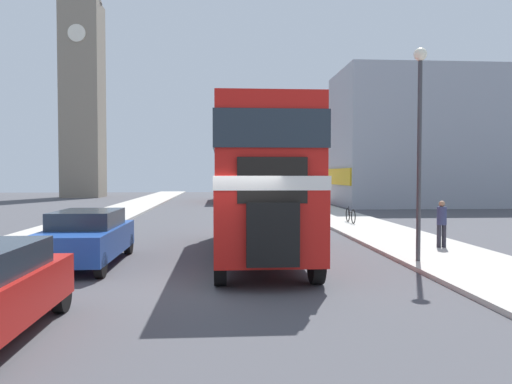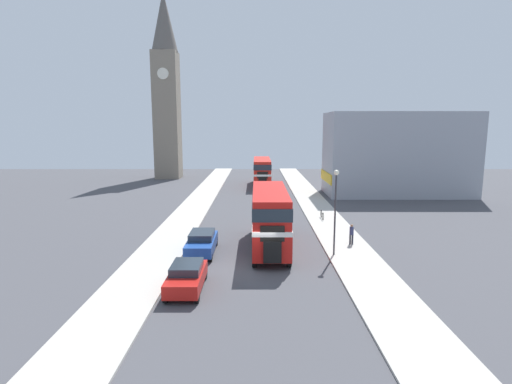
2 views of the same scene
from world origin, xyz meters
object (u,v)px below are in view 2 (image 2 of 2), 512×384
at_px(car_parked_near, 187,276).
at_px(bicycle_on_pavement, 323,215).
at_px(bus_distant, 263,170).
at_px(church_tower, 167,85).
at_px(pedestrian_walking, 352,233).
at_px(car_parked_mid, 202,242).
at_px(double_decker_bus, 270,214).
at_px(street_lamp, 336,200).

height_order(car_parked_near, bicycle_on_pavement, car_parked_near).
distance_m(bus_distant, church_tower, 23.02).
height_order(car_parked_near, pedestrian_walking, pedestrian_walking).
xyz_separation_m(pedestrian_walking, church_tower, (-22.35, 40.50, 14.80)).
bearing_deg(car_parked_mid, double_decker_bus, 13.93).
height_order(pedestrian_walking, bicycle_on_pavement, pedestrian_walking).
height_order(car_parked_mid, pedestrian_walking, pedestrian_walking).
xyz_separation_m(bus_distant, bicycle_on_pavement, (5.44, -22.45, -1.95)).
bearing_deg(street_lamp, church_tower, 115.61).
height_order(bus_distant, street_lamp, street_lamp).
xyz_separation_m(double_decker_bus, street_lamp, (4.37, -1.93, 1.39)).
bearing_deg(street_lamp, double_decker_bus, 156.23).
distance_m(car_parked_near, church_tower, 52.20).
distance_m(car_parked_near, street_lamp, 11.27).
distance_m(bus_distant, car_parked_mid, 33.00).
relative_size(bus_distant, pedestrian_walking, 7.21).
bearing_deg(car_parked_mid, church_tower, 105.10).
relative_size(car_parked_near, car_parked_mid, 0.90).
xyz_separation_m(double_decker_bus, pedestrian_walking, (6.14, 0.50, -1.57)).
bearing_deg(bus_distant, car_parked_near, -96.84).
height_order(car_parked_near, street_lamp, street_lamp).
bearing_deg(bus_distant, street_lamp, -82.36).
relative_size(bicycle_on_pavement, church_tower, 0.06).
xyz_separation_m(bus_distant, church_tower, (-16.11, 9.59, 13.36)).
height_order(car_parked_mid, bicycle_on_pavement, car_parked_mid).
distance_m(bus_distant, car_parked_near, 39.40).
distance_m(car_parked_mid, street_lamp, 9.76).
bearing_deg(bus_distant, bicycle_on_pavement, -76.39).
relative_size(double_decker_bus, street_lamp, 1.71).
bearing_deg(car_parked_near, church_tower, 103.20).
xyz_separation_m(double_decker_bus, car_parked_mid, (-4.82, -1.20, -1.78)).
height_order(bicycle_on_pavement, church_tower, church_tower).
height_order(pedestrian_walking, street_lamp, street_lamp).
bearing_deg(street_lamp, bus_distant, 97.64).
relative_size(bicycle_on_pavement, street_lamp, 0.30).
distance_m(double_decker_bus, church_tower, 46.03).
distance_m(double_decker_bus, car_parked_near, 9.22).
height_order(double_decker_bus, car_parked_near, double_decker_bus).
bearing_deg(car_parked_near, bus_distant, 83.16).
xyz_separation_m(car_parked_mid, bicycle_on_pavement, (10.16, 10.16, -0.30)).
xyz_separation_m(double_decker_bus, bicycle_on_pavement, (5.34, 8.96, -2.08)).
distance_m(bicycle_on_pavement, church_tower, 41.53).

